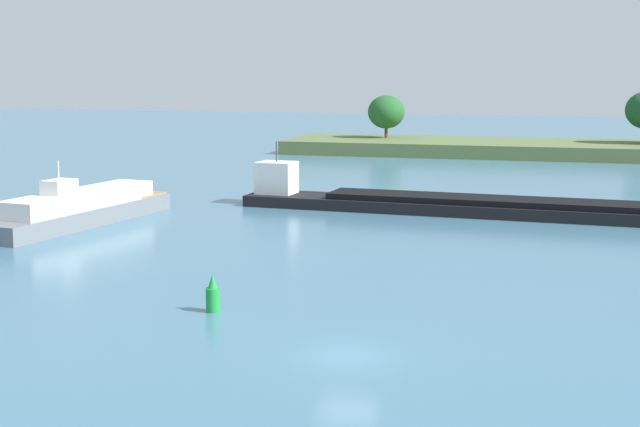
{
  "coord_description": "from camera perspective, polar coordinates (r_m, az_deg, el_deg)",
  "views": [
    {
      "loc": [
        9.06,
        -37.41,
        12.1
      ],
      "look_at": [
        -9.41,
        29.84,
        1.2
      ],
      "focal_mm": 53.28,
      "sensor_mm": 36.0,
      "label": 1
    }
  ],
  "objects": [
    {
      "name": "cargo_barge",
      "position": [
        78.99,
        8.68,
        0.55
      ],
      "size": [
        40.17,
        7.73,
        5.55
      ],
      "color": "black",
      "rests_on": "ground"
    },
    {
      "name": "ground_plane",
      "position": [
        40.35,
        1.69,
        -8.57
      ],
      "size": [
        400.0,
        400.0,
        0.0
      ],
      "primitive_type": "plane",
      "color": "teal"
    },
    {
      "name": "treeline_island",
      "position": [
        132.62,
        18.42,
        4.02
      ],
      "size": [
        92.39,
        16.75,
        8.79
      ],
      "color": "#566B3D",
      "rests_on": "ground"
    },
    {
      "name": "channel_buoy_green",
      "position": [
        47.46,
        -6.45,
        -4.94
      ],
      "size": [
        0.7,
        0.7,
        1.9
      ],
      "color": "green",
      "rests_on": "ground"
    },
    {
      "name": "white_riverboat",
      "position": [
        75.08,
        -14.17,
        0.29
      ],
      "size": [
        6.51,
        19.57,
        5.13
      ],
      "color": "slate",
      "rests_on": "ground"
    }
  ]
}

